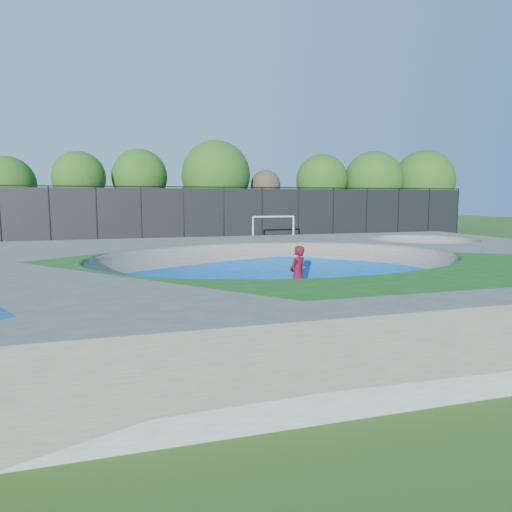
# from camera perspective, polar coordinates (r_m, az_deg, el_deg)

# --- Properties ---
(ground) EXTENTS (120.00, 120.00, 0.00)m
(ground) POSITION_cam_1_polar(r_m,az_deg,el_deg) (13.61, 2.85, -6.14)
(ground) COLOR #2A5217
(ground) RESTS_ON ground
(skate_deck) EXTENTS (22.00, 14.00, 1.50)m
(skate_deck) POSITION_cam_1_polar(r_m,az_deg,el_deg) (13.46, 2.87, -3.03)
(skate_deck) COLOR gray
(skate_deck) RESTS_ON ground
(skater) EXTENTS (0.76, 0.69, 1.74)m
(skater) POSITION_cam_1_polar(r_m,az_deg,el_deg) (13.71, 5.24, -2.34)
(skater) COLOR #A90D24
(skater) RESTS_ON ground
(skateboard) EXTENTS (0.77, 0.62, 0.05)m
(skateboard) POSITION_cam_1_polar(r_m,az_deg,el_deg) (13.88, 5.20, -5.79)
(skateboard) COLOR black
(skateboard) RESTS_ON ground
(soccer_goal) EXTENTS (3.02, 0.12, 2.00)m
(soccer_goal) POSITION_cam_1_polar(r_m,az_deg,el_deg) (31.07, 2.20, 3.92)
(soccer_goal) COLOR silver
(soccer_goal) RESTS_ON ground
(fence) EXTENTS (48.09, 0.09, 4.04)m
(fence) POSITION_cam_1_polar(r_m,az_deg,el_deg) (33.80, -9.05, 5.31)
(fence) COLOR black
(fence) RESTS_ON ground
(treeline) EXTENTS (53.53, 6.80, 8.63)m
(treeline) POSITION_cam_1_polar(r_m,az_deg,el_deg) (39.07, -7.47, 9.74)
(treeline) COLOR #412920
(treeline) RESTS_ON ground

